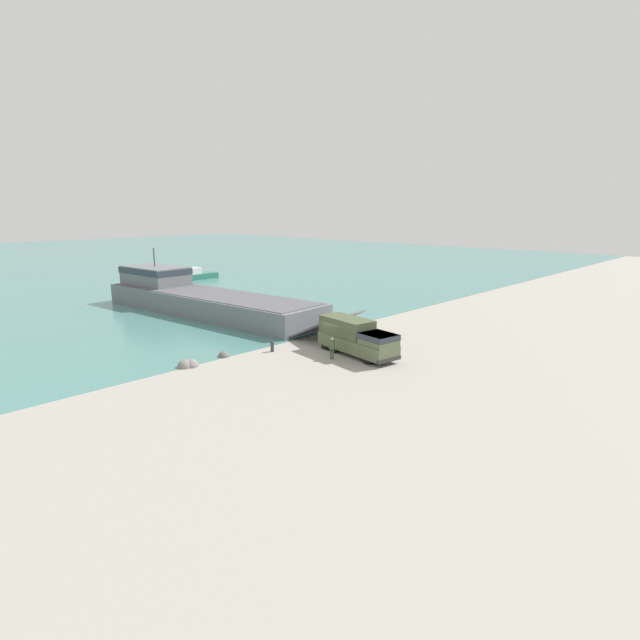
{
  "coord_description": "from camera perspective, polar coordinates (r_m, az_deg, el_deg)",
  "views": [
    {
      "loc": [
        -31.72,
        -28.16,
        12.1
      ],
      "look_at": [
        0.42,
        2.78,
        2.19
      ],
      "focal_mm": 28.0,
      "sensor_mm": 36.0,
      "label": 1
    }
  ],
  "objects": [
    {
      "name": "landing_craft",
      "position": [
        62.08,
        -13.74,
        2.57
      ],
      "size": [
        9.92,
        36.4,
        7.23
      ],
      "rotation": [
        0.0,
        0.0,
        0.08
      ],
      "color": "slate",
      "rests_on": "ground_plane"
    },
    {
      "name": "mooring_bollard",
      "position": [
        43.55,
        -5.48,
        -2.95
      ],
      "size": [
        0.35,
        0.35,
        0.96
      ],
      "color": "#333338",
      "rests_on": "ground_plane"
    },
    {
      "name": "shoreline_rock_c",
      "position": [
        40.77,
        -14.47,
        -5.15
      ],
      "size": [
        1.17,
        1.17,
        1.17
      ],
      "primitive_type": "sphere",
      "color": "gray",
      "rests_on": "ground_plane"
    },
    {
      "name": "shoreline_rock_b",
      "position": [
        42.83,
        -10.94,
        -4.12
      ],
      "size": [
        0.94,
        0.94,
        0.94
      ],
      "primitive_type": "sphere",
      "color": "#66605B",
      "rests_on": "ground_plane"
    },
    {
      "name": "shoreline_rock_a",
      "position": [
        40.71,
        -15.15,
        -5.22
      ],
      "size": [
        1.22,
        1.22,
        1.22
      ],
      "primitive_type": "sphere",
      "color": "gray",
      "rests_on": "ground_plane"
    },
    {
      "name": "military_truck",
      "position": [
        42.27,
        4.18,
        -1.98
      ],
      "size": [
        3.6,
        8.13,
        3.0
      ],
      "rotation": [
        0.0,
        0.0,
        -1.72
      ],
      "color": "#566042",
      "rests_on": "ground_plane"
    },
    {
      "name": "moored_boat_a",
      "position": [
        91.29,
        -14.01,
        4.98
      ],
      "size": [
        7.74,
        2.92,
        2.08
      ],
      "rotation": [
        0.0,
        0.0,
        4.74
      ],
      "color": "#2D7060",
      "rests_on": "ground_plane"
    },
    {
      "name": "soldier_on_ramp",
      "position": [
        41.05,
        1.37,
        -3.07
      ],
      "size": [
        0.43,
        0.5,
        1.83
      ],
      "rotation": [
        0.0,
        0.0,
        0.52
      ],
      "color": "#3D4C33",
      "rests_on": "ground_plane"
    },
    {
      "name": "water_surface",
      "position": [
        127.96,
        -31.66,
        5.25
      ],
      "size": [
        240.0,
        180.0,
        0.01
      ],
      "primitive_type": "cube",
      "color": "#477F7A",
      "rests_on": "ground_plane"
    },
    {
      "name": "ground_plane",
      "position": [
        44.11,
        2.23,
        -3.41
      ],
      "size": [
        240.0,
        240.0,
        0.0
      ],
      "primitive_type": "plane",
      "color": "#9E998E"
    }
  ]
}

